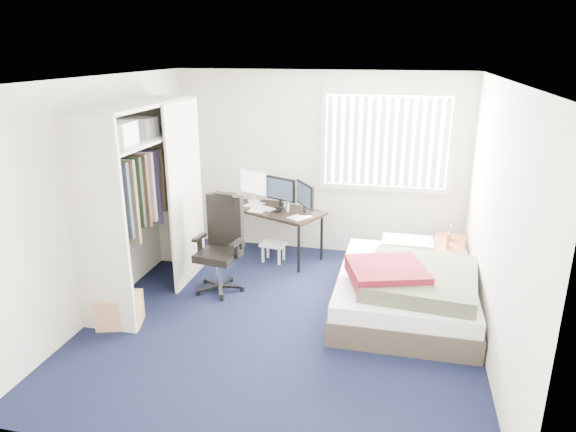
% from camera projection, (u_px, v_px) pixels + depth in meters
% --- Properties ---
extents(ground, '(4.20, 4.20, 0.00)m').
position_uv_depth(ground, '(284.00, 319.00, 5.50)').
color(ground, black).
rests_on(ground, ground).
extents(room_shell, '(4.20, 4.20, 4.20)m').
position_uv_depth(room_shell, '(283.00, 183.00, 5.03)').
color(room_shell, silver).
rests_on(room_shell, ground).
extents(window_assembly, '(1.72, 0.09, 1.32)m').
position_uv_depth(window_assembly, '(386.00, 142.00, 6.70)').
color(window_assembly, white).
rests_on(window_assembly, ground).
extents(closet, '(0.64, 1.84, 2.22)m').
position_uv_depth(closet, '(142.00, 182.00, 5.68)').
color(closet, beige).
rests_on(closet, ground).
extents(desk, '(1.52, 1.16, 1.14)m').
position_uv_depth(desk, '(274.00, 205.00, 7.02)').
color(desk, black).
rests_on(desk, ground).
extents(office_chair, '(0.62, 0.62, 1.16)m').
position_uv_depth(office_chair, '(221.00, 253.00, 6.09)').
color(office_chair, black).
rests_on(office_chair, ground).
extents(footstool, '(0.35, 0.30, 0.26)m').
position_uv_depth(footstool, '(273.00, 247.00, 6.95)').
color(footstool, white).
rests_on(footstool, ground).
extents(nightstand, '(0.47, 0.78, 0.68)m').
position_uv_depth(nightstand, '(448.00, 247.00, 6.30)').
color(nightstand, brown).
rests_on(nightstand, ground).
extents(bed, '(1.50, 1.96, 0.65)m').
position_uv_depth(bed, '(406.00, 287.00, 5.61)').
color(bed, '#3A312A').
rests_on(bed, ground).
extents(pine_box, '(0.51, 0.43, 0.33)m').
position_uv_depth(pine_box, '(120.00, 310.00, 5.36)').
color(pine_box, tan).
rests_on(pine_box, ground).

